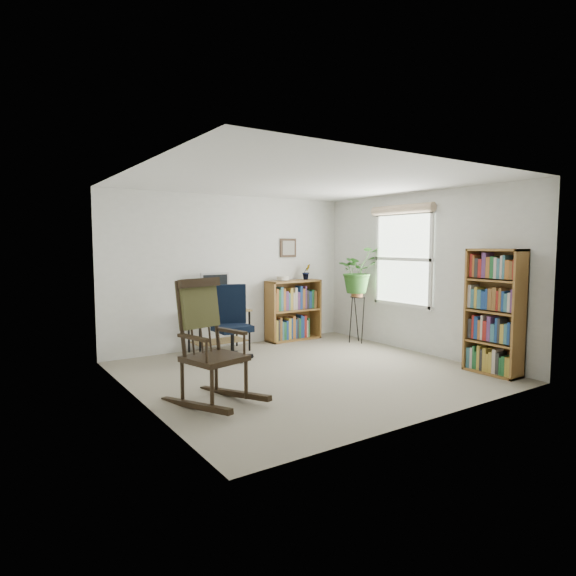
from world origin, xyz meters
TOP-DOWN VIEW (x-y plane):
  - floor at (0.00, 0.00)m, footprint 4.20×4.00m
  - ceiling at (0.00, 0.00)m, footprint 4.20×4.00m
  - wall_back at (0.00, 2.00)m, footprint 4.20×0.00m
  - wall_front at (0.00, -2.00)m, footprint 4.20×0.00m
  - wall_left at (-2.10, 0.00)m, footprint 0.00×4.00m
  - wall_right at (2.10, 0.00)m, footprint 0.00×4.00m
  - window at (2.06, 0.30)m, footprint 0.12×1.20m
  - desk at (-0.39, 1.70)m, footprint 0.88×0.49m
  - monitor at (-0.39, 1.84)m, footprint 0.46×0.16m
  - keyboard at (-0.39, 1.58)m, footprint 0.40×0.15m
  - office_chair at (-0.46, 1.13)m, footprint 0.75×0.75m
  - rocking_chair at (-1.48, -0.47)m, footprint 0.93×1.25m
  - low_bookshelf at (1.06, 1.82)m, footprint 0.97×0.32m
  - tall_bookshelf at (1.92, -1.37)m, footprint 0.30×0.69m
  - plant_stand at (1.80, 1.04)m, footprint 0.32×0.32m
  - spider_plant at (1.80, 1.04)m, footprint 1.69×1.88m
  - potted_plant_small at (1.34, 1.83)m, footprint 0.13×0.24m
  - framed_picture at (1.06, 1.97)m, footprint 0.32×0.04m

SIDE VIEW (x-z plane):
  - floor at x=0.00m, z-range 0.00..0.00m
  - desk at x=-0.39m, z-range 0.00..0.64m
  - plant_stand at x=1.80m, z-range 0.00..0.90m
  - low_bookshelf at x=1.06m, z-range 0.00..1.02m
  - office_chair at x=-0.46m, z-range 0.00..1.07m
  - rocking_chair at x=-1.48m, z-range 0.00..1.30m
  - keyboard at x=-0.39m, z-range 0.64..0.66m
  - tall_bookshelf at x=1.92m, z-range 0.00..1.57m
  - monitor at x=-0.39m, z-range 0.64..1.20m
  - potted_plant_small at x=1.34m, z-range 1.02..1.13m
  - wall_back at x=0.00m, z-range 0.00..2.40m
  - wall_front at x=0.00m, z-range 0.00..2.40m
  - wall_left at x=-2.10m, z-range 0.00..2.40m
  - wall_right at x=2.10m, z-range 0.00..2.40m
  - window at x=2.06m, z-range 0.65..2.15m
  - spider_plant at x=1.80m, z-range 0.83..2.29m
  - framed_picture at x=1.06m, z-range 1.41..1.73m
  - ceiling at x=0.00m, z-range 2.40..2.40m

